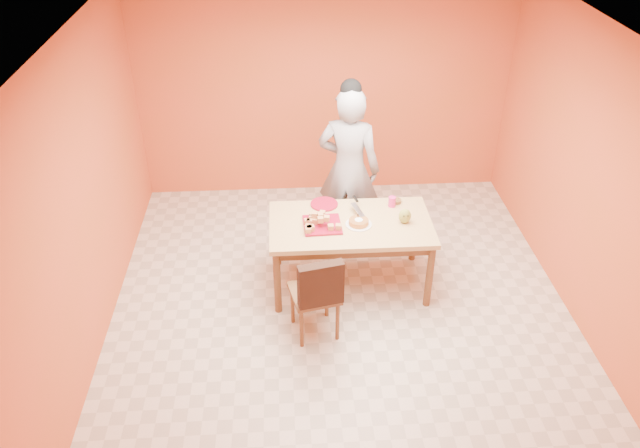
{
  "coord_description": "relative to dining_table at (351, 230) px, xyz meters",
  "views": [
    {
      "loc": [
        -0.51,
        -4.66,
        4.1
      ],
      "look_at": [
        -0.19,
        0.3,
        0.85
      ],
      "focal_mm": 35.0,
      "sensor_mm": 36.0,
      "label": 1
    }
  ],
  "objects": [
    {
      "name": "person",
      "position": [
        0.06,
        0.79,
        0.26
      ],
      "size": [
        0.78,
        0.63,
        1.86
      ],
      "primitive_type": "imported",
      "rotation": [
        0.0,
        0.0,
        2.83
      ],
      "color": "gray",
      "rests_on": "floor"
    },
    {
      "name": "ceiling",
      "position": [
        -0.12,
        -0.45,
        2.03
      ],
      "size": [
        5.0,
        5.0,
        0.0
      ],
      "primitive_type": "plane",
      "rotation": [
        3.14,
        0.0,
        0.0
      ],
      "color": "silver",
      "rests_on": "wall_back"
    },
    {
      "name": "dining_chair",
      "position": [
        -0.4,
        -0.71,
        -0.19
      ],
      "size": [
        0.51,
        0.57,
        0.92
      ],
      "rotation": [
        0.0,
        0.0,
        0.22
      ],
      "color": "brown",
      "rests_on": "floor"
    },
    {
      "name": "egg_ornament",
      "position": [
        0.52,
        -0.04,
        0.17
      ],
      "size": [
        0.13,
        0.11,
        0.15
      ],
      "primitive_type": "ellipsoid",
      "rotation": [
        0.0,
        0.0,
        0.12
      ],
      "color": "olive",
      "rests_on": "dining_table"
    },
    {
      "name": "red_dinner_plate",
      "position": [
        -0.24,
        0.35,
        0.1
      ],
      "size": [
        0.3,
        0.3,
        0.02
      ],
      "primitive_type": "cylinder",
      "rotation": [
        0.0,
        0.0,
        0.06
      ],
      "color": "maroon",
      "rests_on": "dining_table"
    },
    {
      "name": "dining_table",
      "position": [
        0.0,
        0.0,
        0.0
      ],
      "size": [
        1.6,
        0.9,
        0.76
      ],
      "color": "tan",
      "rests_on": "floor"
    },
    {
      "name": "pastry_platter",
      "position": [
        -0.28,
        -0.04,
        0.1
      ],
      "size": [
        0.38,
        0.38,
        0.02
      ],
      "primitive_type": "cube",
      "rotation": [
        0.0,
        0.0,
        0.04
      ],
      "color": "maroon",
      "rests_on": "dining_table"
    },
    {
      "name": "wall_right",
      "position": [
        2.13,
        -0.45,
        0.68
      ],
      "size": [
        0.0,
        5.0,
        5.0
      ],
      "primitive_type": "plane",
      "rotation": [
        1.57,
        0.0,
        -1.57
      ],
      "color": "#D55231",
      "rests_on": "floor"
    },
    {
      "name": "white_cake_plate",
      "position": [
        0.07,
        -0.05,
        0.1
      ],
      "size": [
        0.28,
        0.28,
        0.01
      ],
      "primitive_type": "cylinder",
      "rotation": [
        0.0,
        0.0,
        -0.08
      ],
      "color": "white",
      "rests_on": "dining_table"
    },
    {
      "name": "magenta_glass",
      "position": [
        0.45,
        0.28,
        0.15
      ],
      "size": [
        0.1,
        0.1,
        0.11
      ],
      "primitive_type": "cylinder",
      "rotation": [
        0.0,
        0.0,
        -0.38
      ],
      "color": "#DF2175",
      "rests_on": "dining_table"
    },
    {
      "name": "floor",
      "position": [
        -0.12,
        -0.45,
        -0.67
      ],
      "size": [
        5.0,
        5.0,
        0.0
      ],
      "primitive_type": "plane",
      "color": "beige",
      "rests_on": "ground"
    },
    {
      "name": "sponge_cake",
      "position": [
        0.07,
        -0.05,
        0.13
      ],
      "size": [
        0.21,
        0.21,
        0.04
      ],
      "primitive_type": "cylinder",
      "rotation": [
        0.0,
        0.0,
        -0.1
      ],
      "color": "orange",
      "rests_on": "white_cake_plate"
    },
    {
      "name": "checker_tin",
      "position": [
        0.5,
        0.35,
        0.11
      ],
      "size": [
        0.13,
        0.13,
        0.03
      ],
      "primitive_type": "cylinder",
      "rotation": [
        0.0,
        0.0,
        0.16
      ],
      "color": "#38200F",
      "rests_on": "dining_table"
    },
    {
      "name": "wall_left",
      "position": [
        -2.37,
        -0.45,
        0.68
      ],
      "size": [
        0.0,
        5.0,
        5.0
      ],
      "primitive_type": "plane",
      "rotation": [
        1.57,
        0.0,
        1.57
      ],
      "color": "#D55231",
      "rests_on": "floor"
    },
    {
      "name": "wall_back",
      "position": [
        -0.12,
        2.05,
        0.68
      ],
      "size": [
        4.5,
        0.0,
        4.5
      ],
      "primitive_type": "plane",
      "rotation": [
        1.57,
        0.0,
        0.0
      ],
      "color": "#D55231",
      "rests_on": "floor"
    },
    {
      "name": "cake_server",
      "position": [
        0.08,
        0.13,
        0.16
      ],
      "size": [
        0.12,
        0.28,
        0.01
      ],
      "primitive_type": "cube",
      "rotation": [
        0.0,
        0.0,
        0.25
      ],
      "color": "silver",
      "rests_on": "sponge_cake"
    },
    {
      "name": "pastry_pile",
      "position": [
        -0.28,
        -0.04,
        0.17
      ],
      "size": [
        0.33,
        0.33,
        0.11
      ],
      "primitive_type": null,
      "color": "tan",
      "rests_on": "pastry_platter"
    }
  ]
}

